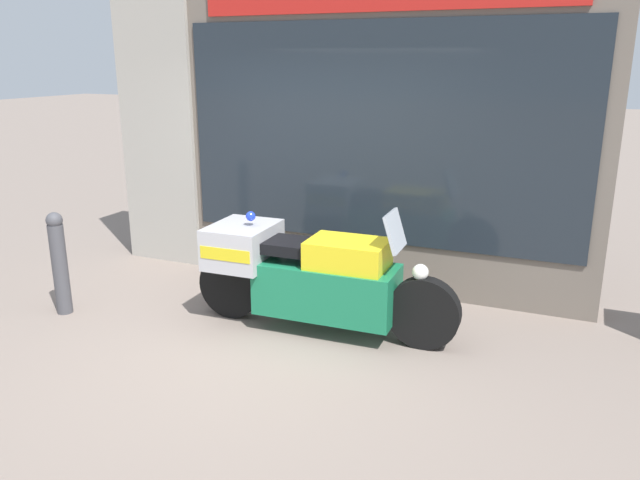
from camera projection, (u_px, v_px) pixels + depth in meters
name	position (u px, v px, depth m)	size (l,w,h in m)	color
ground_plane	(252.00, 351.00, 5.31)	(60.00, 60.00, 0.00)	gray
shop_building	(304.00, 133.00, 6.78)	(5.41, 0.55, 3.21)	#6B6056
window_display	(376.00, 243.00, 6.81)	(3.96, 0.30, 1.87)	slate
paramedic_motorcycle	(307.00, 273.00, 5.62)	(2.49, 0.70, 1.17)	black
street_bollard	(59.00, 262.00, 5.97)	(0.15, 0.15, 1.01)	#47474C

